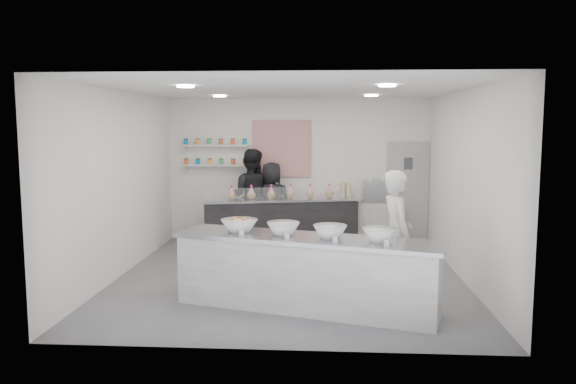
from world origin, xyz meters
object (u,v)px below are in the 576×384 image
Objects in this scene: woman_prep at (397,234)px; staff_right at (272,203)px; prep_counter at (306,273)px; staff_left at (251,196)px; espresso_ledge at (372,222)px; espresso_machine at (377,191)px; back_bar at (281,222)px.

staff_right is (-2.11, 3.58, -0.06)m from woman_prep.
staff_right reaches higher than prep_counter.
espresso_ledge is at bearing -172.80° from staff_left.
woman_prep is 1.07× the size of staff_right.
espresso_ledge is (1.23, 4.36, -0.05)m from prep_counter.
prep_counter reaches higher than espresso_ledge.
espresso_machine is at bearing 89.70° from prep_counter.
espresso_machine is (1.95, 0.45, 0.60)m from back_bar.
espresso_machine is at bearing -0.14° from back_bar.
staff_left reaches higher than woman_prep.
staff_right reaches higher than espresso_ledge.
espresso_machine is 0.32× the size of staff_right.
back_bar is 1.92m from espresso_ledge.
prep_counter is 1.97× the size of woman_prep.
espresso_ledge is (1.87, 0.45, -0.04)m from back_bar.
espresso_ledge is 0.65× the size of woman_prep.
prep_counter is at bearing 103.54° from woman_prep.
staff_left is (-2.60, -0.19, -0.11)m from espresso_machine.
back_bar reaches higher than espresso_ledge.
prep_counter is 4.53m from espresso_ledge.
back_bar is at bearing -166.53° from espresso_ledge.
woman_prep is at bearing -73.24° from back_bar.
back_bar is at bearing 115.79° from prep_counter.
woman_prep reaches higher than back_bar.
espresso_machine is at bearing -172.95° from staff_left.
woman_prep reaches higher than prep_counter.
staff_left is at bearing -175.88° from espresso_machine.
espresso_machine is 3.76m from woman_prep.
espresso_ledge is 2.21× the size of espresso_machine.
staff_right is at bearing 118.07° from prep_counter.
espresso_machine reaches higher than back_bar.
staff_left reaches higher than espresso_machine.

